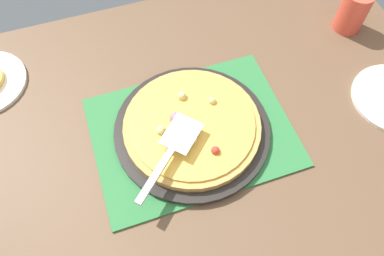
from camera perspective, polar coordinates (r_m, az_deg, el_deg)
The scene contains 7 objects.
ground_plane at distance 1.59m, azimuth -0.00°, elevation -14.21°, with size 8.00×8.00×0.00m, color #3D4247.
dining_table at distance 1.00m, azimuth -0.00°, elevation -3.78°, with size 1.40×1.00×0.75m.
placemat at distance 0.90m, azimuth -0.00°, elevation -0.55°, with size 0.48×0.36×0.01m, color #2D753D.
pizza_pan at distance 0.89m, azimuth -0.00°, elevation -0.23°, with size 0.38×0.38×0.01m, color black.
pizza at distance 0.87m, azimuth -0.04°, elevation 0.44°, with size 0.33×0.33×0.05m.
cup_near at distance 1.18m, azimuth 23.90°, elevation 16.40°, with size 0.08×0.08×0.12m, color #E04C38.
pizza_server at distance 0.80m, azimuth -3.28°, elevation -3.51°, with size 0.20×0.19×0.01m.
Camera 1 is at (-0.14, -0.42, 1.53)m, focal length 34.08 mm.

